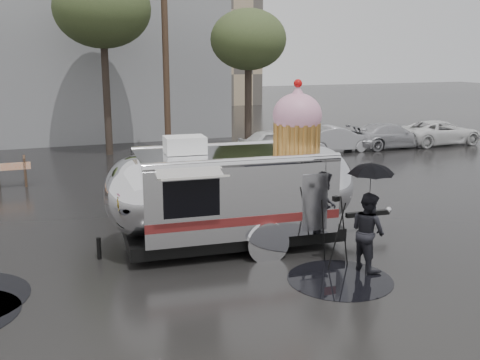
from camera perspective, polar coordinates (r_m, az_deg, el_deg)
name	(u,v)px	position (r m, az deg, el deg)	size (l,w,h in m)	color
ground	(209,273)	(12.09, -3.14, -9.37)	(120.00, 120.00, 0.00)	black
puddles	(100,283)	(11.87, -13.99, -10.17)	(9.77, 6.53, 0.01)	black
grey_building	(7,16)	(34.74, -22.57, 15.15)	(22.00, 12.00, 13.00)	slate
utility_pole	(166,51)	(25.36, -7.57, 12.90)	(1.60, 0.28, 9.00)	#473323
tree_mid	(102,10)	(25.96, -13.83, 16.45)	(4.20, 4.20, 8.03)	#382D26
tree_right	(248,40)	(25.46, 0.86, 13.99)	(3.36, 3.36, 6.42)	#382D26
parked_cars	(368,134)	(27.53, 12.91, 4.54)	(13.20, 1.90, 1.50)	silver
airstream_trailer	(236,189)	(13.27, -0.41, -0.88)	(7.48, 3.00, 4.03)	silver
person_right	(368,231)	(12.29, 12.86, -5.11)	(0.81, 0.45, 1.70)	black
umbrella_black	(371,181)	(12.00, 13.12, -0.07)	(1.19, 1.19, 2.36)	black
tripod	(335,224)	(12.35, 9.63, -4.43)	(0.61, 0.64, 1.57)	black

